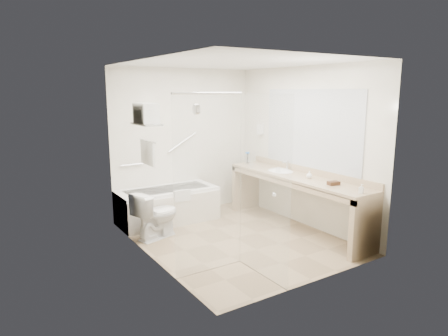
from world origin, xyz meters
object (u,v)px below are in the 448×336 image
toilet (156,215)px  amenity_basket (334,183)px  bathtub (168,205)px  vanity_counter (296,189)px  water_bottle_left (246,158)px

toilet → amenity_basket: (1.97, -1.55, 0.53)m
bathtub → vanity_counter: size_ratio=0.59×
bathtub → amenity_basket: amenity_basket is taller
vanity_counter → bathtub: bearing=137.6°
vanity_counter → toilet: 2.15m
vanity_counter → water_bottle_left: 1.29m
toilet → water_bottle_left: bearing=-94.0°
bathtub → amenity_basket: size_ratio=10.32×
bathtub → water_bottle_left: 1.64m
amenity_basket → water_bottle_left: size_ratio=0.76×
toilet → amenity_basket: amenity_basket is taller
water_bottle_left → toilet: bearing=-166.9°
bathtub → vanity_counter: 2.09m
vanity_counter → amenity_basket: bearing=-90.0°
vanity_counter → amenity_basket: vanity_counter is taller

